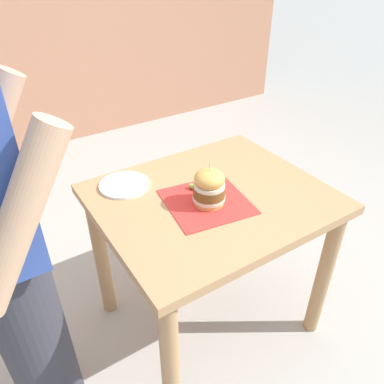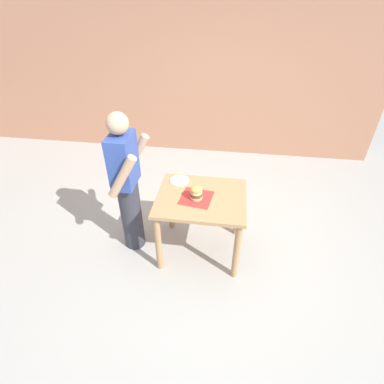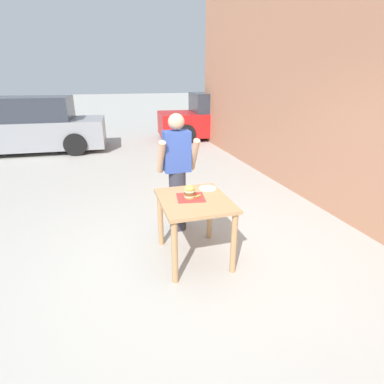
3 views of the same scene
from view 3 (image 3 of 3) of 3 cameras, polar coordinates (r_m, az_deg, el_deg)
name	(u,v)px [view 3 (image 3 of 3)]	position (r m, az deg, el deg)	size (l,w,h in m)	color
ground_plane	(194,257)	(3.89, 0.42, -12.21)	(80.00, 80.00, 0.00)	#ADAAA3
patio_table	(194,210)	(3.57, 0.45, -3.53)	(0.81, 0.95, 0.79)	tan
serving_paper	(191,198)	(3.55, -0.26, -1.06)	(0.32, 0.32, 0.00)	red
sandwich	(189,192)	(3.52, -0.48, 0.09)	(0.13, 0.13, 0.19)	gold
pickle_spear	(198,196)	(3.55, 1.09, -0.81)	(0.02, 0.02, 0.09)	#8EA83D
side_plate_with_forks	(208,188)	(3.84, 3.02, 0.72)	(0.22, 0.22, 0.02)	white
diner_across_table	(177,172)	(4.21, -2.84, 3.81)	(0.55, 0.35, 1.69)	#33333D
building_wall	(299,33)	(6.57, 19.63, 26.69)	(0.30, 10.00, 5.80)	tan
parked_car_near_curb	(218,118)	(11.40, 4.91, 13.91)	(4.31, 2.06, 1.60)	red
parked_car_mid_block	(32,127)	(10.30, -28.13, 10.79)	(4.28, 2.00, 1.60)	gray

